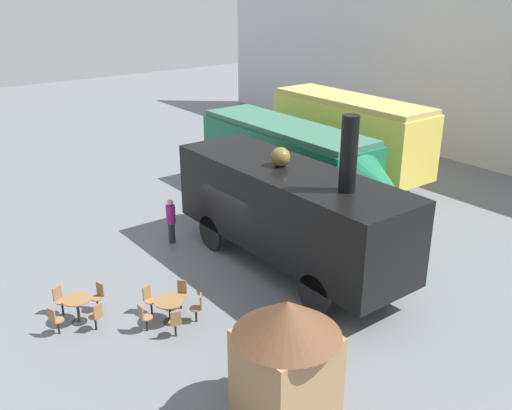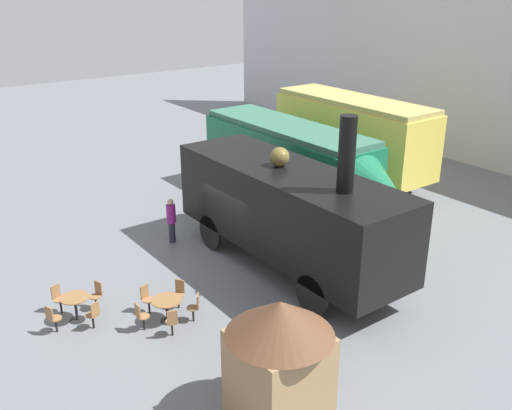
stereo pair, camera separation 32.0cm
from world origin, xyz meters
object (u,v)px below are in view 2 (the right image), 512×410
passenger_coach_vintage (352,132)px  ticket_kiosk (279,356)px  cafe_table_near (167,304)px  steam_locomotive (288,208)px  visitor_person (171,219)px  streamlined_locomotive (299,160)px  cafe_table_mid (75,303)px  cafe_chair_0 (172,321)px

passenger_coach_vintage → ticket_kiosk: size_ratio=2.76×
ticket_kiosk → cafe_table_near: bearing=-178.4°
steam_locomotive → visitor_person: steam_locomotive is taller
steam_locomotive → visitor_person: 4.78m
streamlined_locomotive → visitor_person: (0.03, -6.15, -1.10)m
cafe_table_mid → cafe_chair_0: bearing=37.7°
steam_locomotive → cafe_chair_0: steam_locomotive is taller
passenger_coach_vintage → cafe_table_mid: 15.57m
cafe_table_near → steam_locomotive: bearing=96.1°
cafe_chair_0 → ticket_kiosk: bearing=-156.4°
ticket_kiosk → passenger_coach_vintage: bearing=129.4°
passenger_coach_vintage → cafe_table_mid: (3.96, -14.95, -1.83)m
streamlined_locomotive → ticket_kiosk: (9.54, -8.69, -0.35)m
steam_locomotive → cafe_table_near: (0.52, -4.83, -1.61)m
cafe_chair_0 → ticket_kiosk: ticket_kiosk is taller
cafe_table_near → visitor_person: size_ratio=0.51×
streamlined_locomotive → steam_locomotive: (4.11, -3.99, 0.14)m
passenger_coach_vintage → cafe_table_near: passenger_coach_vintage is taller
cafe_chair_0 → visitor_person: size_ratio=0.51×
steam_locomotive → cafe_table_near: 5.12m
cafe_table_near → ticket_kiosk: bearing=1.6°
cafe_table_near → cafe_table_mid: 2.61m
ticket_kiosk → streamlined_locomotive: bearing=137.7°
cafe_chair_0 → streamlined_locomotive: bearing=-41.0°
streamlined_locomotive → cafe_table_mid: bearing=-74.4°
ticket_kiosk → cafe_chair_0: bearing=-174.7°
cafe_table_near → ticket_kiosk: (4.91, 0.13, 1.11)m
cafe_chair_0 → cafe_table_near: bearing=-0.0°
steam_locomotive → cafe_chair_0: (1.29, -5.09, -1.66)m
cafe_chair_0 → visitor_person: 6.13m
streamlined_locomotive → cafe_chair_0: size_ratio=12.42×
steam_locomotive → ticket_kiosk: 7.20m
steam_locomotive → cafe_table_near: size_ratio=10.43×
passenger_coach_vintage → visitor_person: (0.94, -10.20, -1.49)m
steam_locomotive → cafe_table_near: steam_locomotive is taller
passenger_coach_vintage → cafe_chair_0: size_ratio=9.52×
cafe_table_mid → cafe_chair_0: cafe_chair_0 is taller
visitor_person → ticket_kiosk: (9.51, -2.55, 0.75)m
cafe_table_mid → ticket_kiosk: bearing=18.8°
cafe_table_near → cafe_chair_0: (0.77, -0.25, -0.05)m
cafe_chair_0 → ticket_kiosk: (4.14, 0.39, 1.16)m
visitor_person → ticket_kiosk: ticket_kiosk is taller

